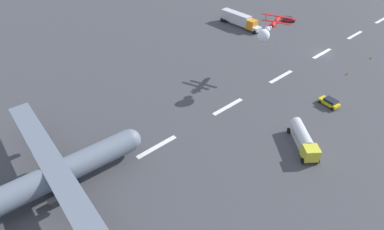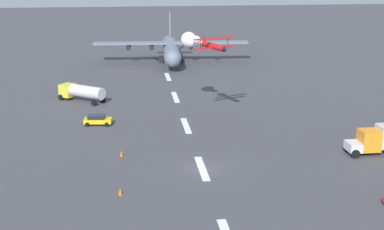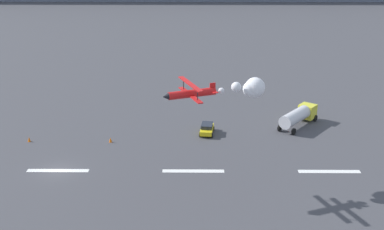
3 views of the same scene
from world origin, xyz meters
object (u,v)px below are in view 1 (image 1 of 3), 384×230
(semi_truck_orange, at_px, (239,19))
(traffic_cone_near, at_px, (371,57))
(fuel_tanker_truck, at_px, (304,139))
(traffic_cone_far, at_px, (347,73))
(followme_car_yellow, at_px, (288,19))
(cargo_transport_plane, at_px, (63,171))
(airport_staff_sedan, at_px, (330,102))
(stunt_biplane_red, at_px, (267,32))

(semi_truck_orange, relative_size, traffic_cone_near, 18.98)
(fuel_tanker_truck, relative_size, traffic_cone_far, 11.20)
(fuel_tanker_truck, height_order, followme_car_yellow, fuel_tanker_truck)
(semi_truck_orange, relative_size, traffic_cone_far, 18.98)
(traffic_cone_far, bearing_deg, semi_truck_orange, -94.45)
(semi_truck_orange, bearing_deg, cargo_transport_plane, 20.64)
(airport_staff_sedan, bearing_deg, followme_car_yellow, -134.28)
(airport_staff_sedan, bearing_deg, traffic_cone_far, -166.04)
(traffic_cone_far, bearing_deg, airport_staff_sedan, 13.96)
(traffic_cone_near, bearing_deg, followme_car_yellow, -99.81)
(semi_truck_orange, height_order, airport_staff_sedan, semi_truck_orange)
(followme_car_yellow, bearing_deg, airport_staff_sedan, 45.72)
(followme_car_yellow, bearing_deg, fuel_tanker_truck, 37.67)
(fuel_tanker_truck, distance_m, traffic_cone_near, 41.22)
(cargo_transport_plane, bearing_deg, traffic_cone_far, 169.52)
(traffic_cone_far, bearing_deg, traffic_cone_near, 179.50)
(stunt_biplane_red, bearing_deg, traffic_cone_near, 158.62)
(airport_staff_sedan, xyz_separation_m, traffic_cone_far, (-14.19, -3.53, -0.44))
(semi_truck_orange, distance_m, fuel_tanker_truck, 53.13)
(stunt_biplane_red, height_order, followme_car_yellow, stunt_biplane_red)
(followme_car_yellow, distance_m, airport_staff_sedan, 44.53)
(fuel_tanker_truck, height_order, airport_staff_sedan, fuel_tanker_truck)
(stunt_biplane_red, bearing_deg, fuel_tanker_truck, 58.81)
(fuel_tanker_truck, bearing_deg, stunt_biplane_red, -121.19)
(followme_car_yellow, relative_size, traffic_cone_near, 5.61)
(cargo_transport_plane, distance_m, fuel_tanker_truck, 38.25)
(stunt_biplane_red, distance_m, fuel_tanker_truck, 23.61)
(cargo_transport_plane, xyz_separation_m, traffic_cone_far, (-62.21, 11.50, -2.87))
(cargo_transport_plane, height_order, traffic_cone_near, cargo_transport_plane)
(followme_car_yellow, bearing_deg, traffic_cone_far, 59.21)
(semi_truck_orange, relative_size, fuel_tanker_truck, 1.69)
(stunt_biplane_red, xyz_separation_m, airport_staff_sedan, (-3.40, 15.00, -10.92))
(cargo_transport_plane, distance_m, semi_truck_orange, 69.47)
(fuel_tanker_truck, xyz_separation_m, traffic_cone_far, (-28.67, -6.82, -1.36))
(stunt_biplane_red, relative_size, fuel_tanker_truck, 1.45)
(stunt_biplane_red, height_order, semi_truck_orange, stunt_biplane_red)
(cargo_transport_plane, bearing_deg, stunt_biplane_red, 179.96)
(fuel_tanker_truck, distance_m, followme_car_yellow, 57.57)
(airport_staff_sedan, distance_m, traffic_cone_near, 26.39)
(cargo_transport_plane, relative_size, stunt_biplane_red, 2.96)
(semi_truck_orange, relative_size, airport_staff_sedan, 3.35)
(cargo_transport_plane, relative_size, traffic_cone_far, 48.01)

